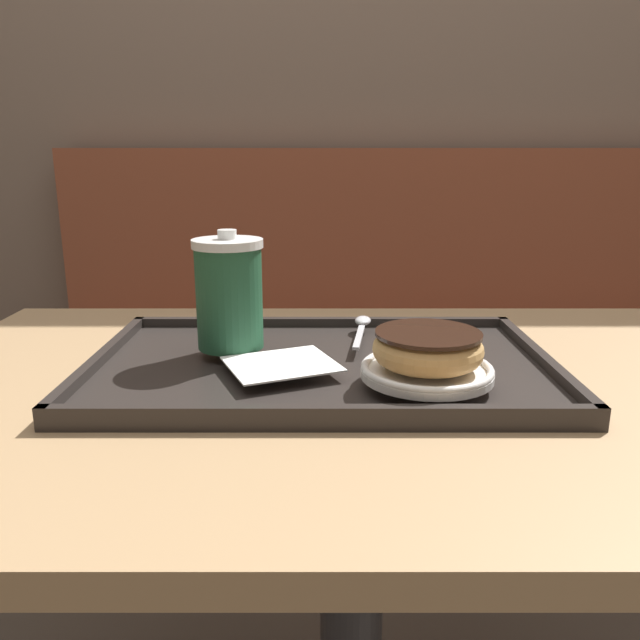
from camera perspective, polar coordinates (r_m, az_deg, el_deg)
name	(u,v)px	position (r m, az deg, el deg)	size (l,w,h in m)	color
wall_behind	(334,71)	(1.79, 1.26, 21.82)	(8.00, 0.05, 2.40)	#7A6656
booth_bench	(394,413)	(1.69, 6.82, -8.43)	(1.78, 0.44, 1.00)	brown
cafe_table	(352,495)	(0.79, 2.95, -15.71)	(1.08, 0.69, 0.73)	tan
serving_tray	(320,366)	(0.74, 0.00, -4.23)	(0.54, 0.34, 0.02)	#282321
napkin_paper	(280,364)	(0.70, -3.64, -4.04)	(0.15, 0.14, 0.00)	white
coffee_cup_front	(228,293)	(0.75, -8.42, 2.43)	(0.08, 0.08, 0.14)	#235638
plate_with_chocolate_donut	(425,370)	(0.67, 9.61, -4.57)	(0.14, 0.14, 0.01)	white
donut_chocolate_glazed	(426,348)	(0.66, 9.71, -2.52)	(0.12, 0.12, 0.04)	tan
spoon	(361,325)	(0.84, 3.73, -0.44)	(0.03, 0.14, 0.01)	silver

